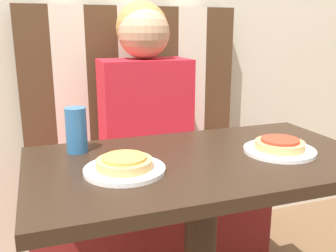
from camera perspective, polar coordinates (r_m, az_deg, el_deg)
booth_seat at (r=1.83m, az=-3.26°, el=-13.81°), size 1.03×0.50×0.50m
booth_backrest at (r=1.83m, az=-5.41°, el=6.39°), size 1.03×0.08×0.72m
dining_table at (r=1.15m, az=5.12°, el=-10.35°), size 1.01×0.56×0.75m
person at (r=1.63m, az=-3.61°, el=5.81°), size 0.38×0.25×0.73m
plate_left at (r=1.00m, az=-6.63°, el=-6.62°), size 0.22×0.22×0.01m
plate_right at (r=1.19m, az=16.61°, el=-3.60°), size 0.22×0.22×0.01m
pizza_left at (r=0.99m, az=-6.66°, el=-5.53°), size 0.15×0.15×0.03m
pizza_right at (r=1.19m, az=16.68°, el=-2.66°), size 0.15×0.15×0.03m
drinking_cup at (r=1.16m, az=-13.80°, el=-0.61°), size 0.06×0.06×0.14m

